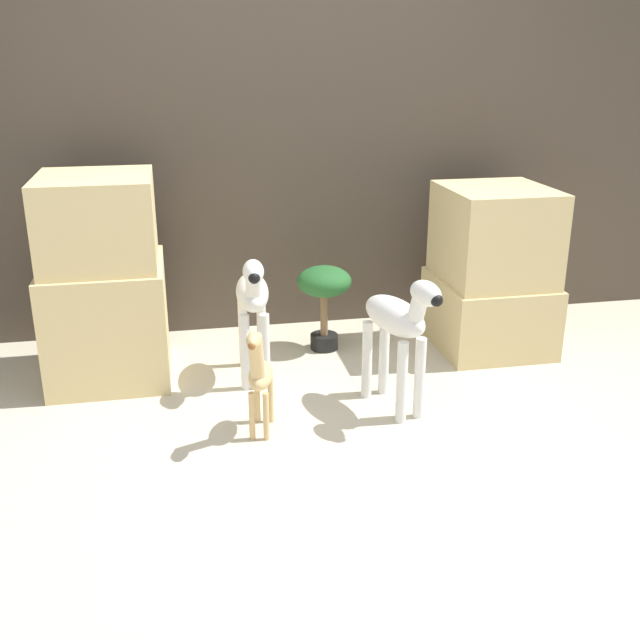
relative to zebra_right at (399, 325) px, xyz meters
The scene contains 8 objects.
ground_plane 0.60m from the zebra_right, 135.62° to the right, with size 14.00×14.00×0.00m, color beige.
wall_back 1.49m from the zebra_right, 102.81° to the left, with size 6.40×0.08×2.20m.
rock_pillar_left 1.50m from the zebra_right, 152.89° to the left, with size 0.59×0.65×1.04m.
rock_pillar_right 1.01m from the zebra_right, 42.50° to the left, with size 0.59×0.65×0.91m.
zebra_right is the anchor object (origin of this frame).
zebra_left 0.78m from the zebra_right, 142.00° to the left, with size 0.19×0.55×0.69m.
giraffe_figurine 0.68m from the zebra_right, 169.91° to the right, with size 0.17×0.35×0.53m.
potted_palm_front 0.83m from the zebra_right, 102.46° to the left, with size 0.30×0.30×0.48m.
Camera 1 is at (-0.68, -2.76, 1.61)m, focal length 42.00 mm.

